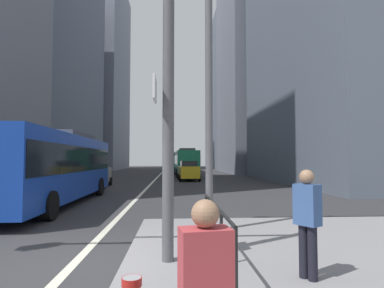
% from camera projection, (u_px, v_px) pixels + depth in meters
% --- Properties ---
extents(ground_plane, '(160.00, 160.00, 0.00)m').
position_uv_depth(ground_plane, '(150.00, 185.00, 26.06)').
color(ground_plane, '#303033').
extents(median_island, '(9.00, 10.00, 0.15)m').
position_uv_depth(median_island, '(382.00, 275.00, 5.43)').
color(median_island, gray).
rests_on(median_island, ground).
extents(lane_centre_line, '(0.20, 80.00, 0.01)m').
position_uv_depth(lane_centre_line, '(157.00, 178.00, 36.03)').
color(lane_centre_line, beige).
rests_on(lane_centre_line, ground).
extents(office_tower_left_mid, '(10.98, 25.28, 30.71)m').
position_uv_depth(office_tower_left_mid, '(43.00, 62.00, 43.41)').
color(office_tower_left_mid, slate).
rests_on(office_tower_left_mid, ground).
extents(office_tower_left_far, '(13.32, 21.79, 41.35)m').
position_uv_depth(office_tower_left_far, '(93.00, 75.00, 70.07)').
color(office_tower_left_far, slate).
rests_on(office_tower_left_far, ground).
extents(office_tower_right_mid, '(13.63, 18.87, 43.14)m').
position_uv_depth(office_tower_right_mid, '(264.00, 43.00, 53.34)').
color(office_tower_right_mid, slate).
rests_on(office_tower_right_mid, ground).
extents(office_tower_right_far, '(11.85, 19.43, 35.44)m').
position_uv_depth(office_tower_right_far, '(237.00, 95.00, 76.61)').
color(office_tower_right_far, slate).
rests_on(office_tower_right_far, ground).
extents(city_bus_blue_oncoming, '(2.80, 11.78, 3.40)m').
position_uv_depth(city_bus_blue_oncoming, '(55.00, 164.00, 14.44)').
color(city_bus_blue_oncoming, '#14389E').
rests_on(city_bus_blue_oncoming, ground).
extents(city_bus_red_receding, '(2.92, 11.68, 3.40)m').
position_uv_depth(city_bus_red_receding, '(186.00, 161.00, 40.50)').
color(city_bus_red_receding, '#198456').
rests_on(city_bus_red_receding, ground).
extents(city_bus_red_distant, '(2.82, 10.99, 3.40)m').
position_uv_depth(city_bus_red_distant, '(179.00, 161.00, 60.25)').
color(city_bus_red_distant, '#198456').
rests_on(city_bus_red_distant, ground).
extents(car_oncoming_mid, '(2.21, 4.63, 1.94)m').
position_uv_depth(car_oncoming_mid, '(95.00, 174.00, 23.94)').
color(car_oncoming_mid, '#B2A899').
rests_on(car_oncoming_mid, ground).
extents(car_receding_near, '(2.19, 4.59, 1.94)m').
position_uv_depth(car_receding_near, '(188.00, 170.00, 31.25)').
color(car_receding_near, gold).
rests_on(car_receding_near, ground).
extents(traffic_signal_gantry, '(6.25, 0.65, 6.00)m').
position_uv_depth(traffic_signal_gantry, '(58.00, 49.00, 6.01)').
color(traffic_signal_gantry, '#515156').
rests_on(traffic_signal_gantry, median_island).
extents(street_lamp_post, '(5.50, 0.32, 8.00)m').
position_uv_depth(street_lamp_post, '(209.00, 41.00, 8.69)').
color(street_lamp_post, '#56565B').
rests_on(street_lamp_post, median_island).
extents(pedestrian_railing, '(0.06, 4.10, 0.98)m').
position_uv_depth(pedestrian_railing, '(216.00, 218.00, 6.38)').
color(pedestrian_railing, black).
rests_on(pedestrian_railing, median_island).
extents(pedestrian_walking, '(0.41, 0.45, 1.73)m').
position_uv_depth(pedestrian_walking, '(307.00, 218.00, 5.08)').
color(pedestrian_walking, black).
rests_on(pedestrian_walking, median_island).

